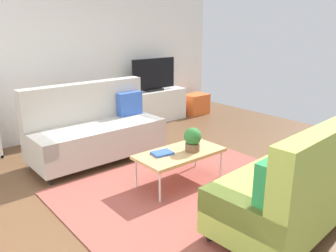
{
  "coord_description": "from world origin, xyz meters",
  "views": [
    {
      "loc": [
        -2.52,
        -2.91,
        1.92
      ],
      "look_at": [
        0.18,
        0.34,
        0.65
      ],
      "focal_mm": 36.33,
      "sensor_mm": 36.0,
      "label": 1
    }
  ],
  "objects_px": {
    "couch_green": "(300,183)",
    "vase_0": "(128,89)",
    "coffee_table": "(180,154)",
    "table_book_0": "(162,153)",
    "tv_console": "(154,106)",
    "bottle_0": "(138,87)",
    "potted_plant": "(193,139)",
    "tv": "(154,75)",
    "storage_trunk": "(196,104)",
    "couch_beige": "(96,130)"
  },
  "relations": [
    {
      "from": "vase_0",
      "to": "potted_plant",
      "type": "bearing_deg",
      "value": -106.45
    },
    {
      "from": "tv_console",
      "to": "bottle_0",
      "type": "relative_size",
      "value": 5.96
    },
    {
      "from": "storage_trunk",
      "to": "bottle_0",
      "type": "relative_size",
      "value": 2.21
    },
    {
      "from": "tv_console",
      "to": "vase_0",
      "type": "height_order",
      "value": "vase_0"
    },
    {
      "from": "tv_console",
      "to": "table_book_0",
      "type": "distance_m",
      "value": 2.94
    },
    {
      "from": "tv",
      "to": "couch_green",
      "type": "bearing_deg",
      "value": -107.15
    },
    {
      "from": "storage_trunk",
      "to": "table_book_0",
      "type": "height_order",
      "value": "table_book_0"
    },
    {
      "from": "storage_trunk",
      "to": "vase_0",
      "type": "relative_size",
      "value": 2.81
    },
    {
      "from": "vase_0",
      "to": "bottle_0",
      "type": "height_order",
      "value": "bottle_0"
    },
    {
      "from": "coffee_table",
      "to": "tv",
      "type": "xyz_separation_m",
      "value": [
        1.48,
        2.45,
        0.56
      ]
    },
    {
      "from": "couch_beige",
      "to": "storage_trunk",
      "type": "bearing_deg",
      "value": -162.97
    },
    {
      "from": "vase_0",
      "to": "bottle_0",
      "type": "bearing_deg",
      "value": -25.32
    },
    {
      "from": "table_book_0",
      "to": "coffee_table",
      "type": "bearing_deg",
      "value": -19.89
    },
    {
      "from": "couch_green",
      "to": "bottle_0",
      "type": "relative_size",
      "value": 8.31
    },
    {
      "from": "tv",
      "to": "table_book_0",
      "type": "relative_size",
      "value": 4.17
    },
    {
      "from": "coffee_table",
      "to": "potted_plant",
      "type": "xyz_separation_m",
      "value": [
        0.14,
        -0.08,
        0.18
      ]
    },
    {
      "from": "coffee_table",
      "to": "bottle_0",
      "type": "height_order",
      "value": "bottle_0"
    },
    {
      "from": "coffee_table",
      "to": "storage_trunk",
      "type": "relative_size",
      "value": 2.12
    },
    {
      "from": "couch_green",
      "to": "potted_plant",
      "type": "xyz_separation_m",
      "value": [
        -0.15,
        1.35,
        0.13
      ]
    },
    {
      "from": "couch_beige",
      "to": "tv_console",
      "type": "relative_size",
      "value": 1.36
    },
    {
      "from": "couch_green",
      "to": "coffee_table",
      "type": "distance_m",
      "value": 1.45
    },
    {
      "from": "tv_console",
      "to": "potted_plant",
      "type": "distance_m",
      "value": 2.9
    },
    {
      "from": "couch_green",
      "to": "vase_0",
      "type": "height_order",
      "value": "couch_green"
    },
    {
      "from": "vase_0",
      "to": "coffee_table",
      "type": "bearing_deg",
      "value": -109.7
    },
    {
      "from": "table_book_0",
      "to": "potted_plant",
      "type": "bearing_deg",
      "value": -23.78
    },
    {
      "from": "storage_trunk",
      "to": "potted_plant",
      "type": "distance_m",
      "value": 3.48
    },
    {
      "from": "couch_beige",
      "to": "potted_plant",
      "type": "bearing_deg",
      "value": 108.5
    },
    {
      "from": "couch_green",
      "to": "vase_0",
      "type": "distance_m",
      "value": 4.0
    },
    {
      "from": "potted_plant",
      "to": "tv_console",
      "type": "bearing_deg",
      "value": 62.14
    },
    {
      "from": "vase_0",
      "to": "couch_green",
      "type": "bearing_deg",
      "value": -98.87
    },
    {
      "from": "vase_0",
      "to": "tv_console",
      "type": "bearing_deg",
      "value": -4.93
    },
    {
      "from": "tv",
      "to": "bottle_0",
      "type": "distance_m",
      "value": 0.44
    },
    {
      "from": "tv_console",
      "to": "table_book_0",
      "type": "relative_size",
      "value": 5.83
    },
    {
      "from": "storage_trunk",
      "to": "bottle_0",
      "type": "xyz_separation_m",
      "value": [
        -1.49,
        0.06,
        0.54
      ]
    },
    {
      "from": "table_book_0",
      "to": "couch_green",
      "type": "bearing_deg",
      "value": -71.42
    },
    {
      "from": "couch_green",
      "to": "potted_plant",
      "type": "distance_m",
      "value": 1.36
    },
    {
      "from": "couch_beige",
      "to": "table_book_0",
      "type": "bearing_deg",
      "value": 96.49
    },
    {
      "from": "tv",
      "to": "tv_console",
      "type": "bearing_deg",
      "value": 90.0
    },
    {
      "from": "tv_console",
      "to": "storage_trunk",
      "type": "height_order",
      "value": "tv_console"
    },
    {
      "from": "tv_console",
      "to": "storage_trunk",
      "type": "relative_size",
      "value": 2.69
    },
    {
      "from": "couch_green",
      "to": "bottle_0",
      "type": "distance_m",
      "value": 3.95
    },
    {
      "from": "storage_trunk",
      "to": "couch_green",
      "type": "bearing_deg",
      "value": -121.17
    },
    {
      "from": "tv",
      "to": "potted_plant",
      "type": "xyz_separation_m",
      "value": [
        -1.35,
        -2.53,
        -0.38
      ]
    },
    {
      "from": "couch_green",
      "to": "potted_plant",
      "type": "height_order",
      "value": "couch_green"
    },
    {
      "from": "tv_console",
      "to": "potted_plant",
      "type": "height_order",
      "value": "potted_plant"
    },
    {
      "from": "table_book_0",
      "to": "bottle_0",
      "type": "xyz_separation_m",
      "value": [
        1.31,
        2.35,
        0.32
      ]
    },
    {
      "from": "tv",
      "to": "table_book_0",
      "type": "bearing_deg",
      "value": -125.61
    },
    {
      "from": "couch_beige",
      "to": "coffee_table",
      "type": "relative_size",
      "value": 1.74
    },
    {
      "from": "table_book_0",
      "to": "bottle_0",
      "type": "bearing_deg",
      "value": 60.9
    },
    {
      "from": "couch_green",
      "to": "storage_trunk",
      "type": "xyz_separation_m",
      "value": [
        2.3,
        3.8,
        -0.23
      ]
    }
  ]
}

